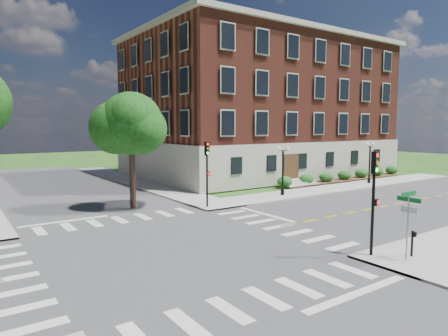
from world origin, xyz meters
TOP-DOWN VIEW (x-y plane):
  - ground at (0.00, 0.00)m, footprint 160.00×160.00m
  - road_ew at (0.00, 0.00)m, footprint 90.00×12.00m
  - road_ns at (0.00, 0.00)m, footprint 12.00×90.00m
  - sidewalk_ne at (15.38, 15.38)m, footprint 34.00×34.00m
  - crosswalk_east at (7.20, 0.00)m, footprint 2.20×10.20m
  - stop_bar_east at (8.80, 3.00)m, footprint 0.40×5.50m
  - main_building at (24.00, 21.99)m, footprint 30.60×22.40m
  - shrub_row at (27.00, 10.80)m, footprint 18.00×2.00m
  - tree_d at (2.09, 10.04)m, footprint 4.53×4.53m
  - traffic_signal_se at (6.91, -6.64)m, footprint 0.37×0.43m
  - traffic_signal_ne at (6.66, 7.09)m, footprint 0.36×0.40m
  - twin_lamp_west at (14.74, 7.64)m, footprint 1.36×0.36m
  - twin_lamp_east at (27.25, 7.84)m, footprint 1.36×0.36m
  - street_sign_pole at (7.48, -8.00)m, footprint 1.10×1.10m
  - push_button_post at (8.24, -7.83)m, footprint 0.14×0.21m

SIDE VIEW (x-z plane):
  - ground at x=0.00m, z-range 0.00..0.00m
  - crosswalk_east at x=7.20m, z-range -0.01..0.01m
  - stop_bar_east at x=8.80m, z-range 0.00..0.00m
  - shrub_row at x=27.00m, z-range -0.65..0.65m
  - road_ew at x=0.00m, z-range 0.00..0.01m
  - road_ns at x=0.00m, z-range 0.00..0.01m
  - sidewalk_ne at x=15.38m, z-range 0.00..0.12m
  - push_button_post at x=8.24m, z-range 0.20..1.40m
  - street_sign_pole at x=7.48m, z-range 0.76..3.86m
  - twin_lamp_west at x=14.74m, z-range 0.41..4.64m
  - twin_lamp_east at x=27.25m, z-range 0.41..4.64m
  - traffic_signal_se at x=6.91m, z-range 0.79..5.59m
  - traffic_signal_ne at x=6.66m, z-range 0.79..5.59m
  - tree_d at x=2.09m, z-range 2.02..10.40m
  - main_building at x=24.00m, z-range 0.09..16.59m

